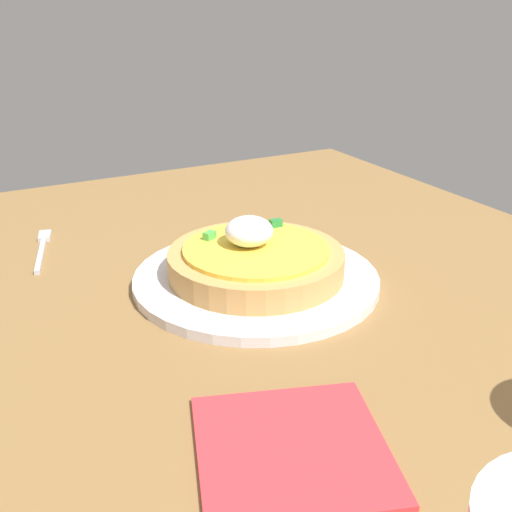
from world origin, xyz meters
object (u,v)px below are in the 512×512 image
object	(u,v)px
plate	(256,279)
pizza	(255,259)
napkin	(292,448)
fork	(42,247)

from	to	relation	value
plate	pizza	size ratio (longest dim) A/B	1.40
pizza	plate	bearing A→B (deg)	17.19
pizza	napkin	bearing A→B (deg)	-22.48
plate	pizza	distance (cm)	2.15
fork	napkin	xyz separation A→B (cm)	(42.09, 7.90, -0.05)
plate	napkin	xyz separation A→B (cm)	(22.72, -9.45, -0.30)
plate	napkin	distance (cm)	24.61
plate	fork	bearing A→B (deg)	-138.15
pizza	napkin	xyz separation A→B (cm)	(22.79, -9.43, -2.45)
plate	fork	world-z (taller)	plate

